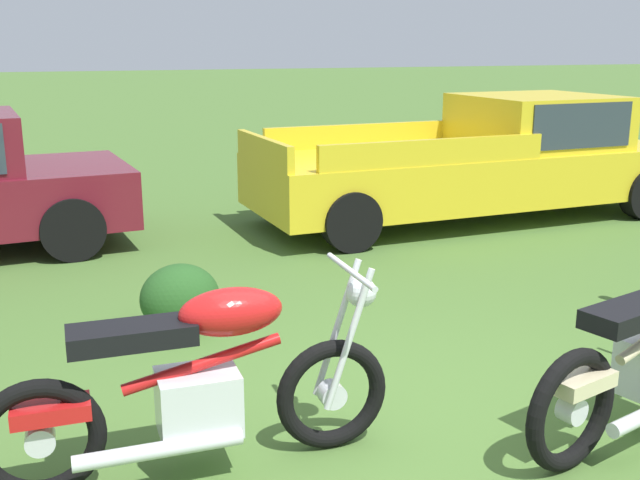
% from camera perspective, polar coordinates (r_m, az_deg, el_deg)
% --- Properties ---
extents(ground_plane, '(120.00, 120.00, 0.00)m').
position_cam_1_polar(ground_plane, '(4.36, 8.02, -14.65)').
color(ground_plane, '#476B2D').
extents(motorcycle_red, '(2.08, 0.64, 1.02)m').
position_cam_1_polar(motorcycle_red, '(3.89, -9.05, -10.51)').
color(motorcycle_red, black).
rests_on(motorcycle_red, ground).
extents(pickup_truck_yellow, '(5.42, 1.96, 1.49)m').
position_cam_1_polar(pickup_truck_yellow, '(9.69, 12.63, 6.08)').
color(pickup_truck_yellow, gold).
rests_on(pickup_truck_yellow, ground).
extents(shrub_low, '(0.60, 0.51, 0.52)m').
position_cam_1_polar(shrub_low, '(5.82, -10.42, -4.31)').
color(shrub_low, '#234F1E').
rests_on(shrub_low, ground).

